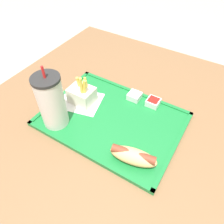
{
  "coord_description": "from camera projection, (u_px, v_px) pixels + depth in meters",
  "views": [
    {
      "loc": [
        -0.21,
        0.41,
        1.29
      ],
      "look_at": [
        0.04,
        0.01,
        0.8
      ],
      "focal_mm": 35.0,
      "sensor_mm": 36.0,
      "label": 1
    }
  ],
  "objects": [
    {
      "name": "sauce_cup_mayo",
      "position": [
        134.0,
        96.0,
        0.76
      ],
      "size": [
        0.04,
        0.04,
        0.02
      ],
      "color": "silver",
      "rests_on": "food_tray"
    },
    {
      "name": "food_tray",
      "position": [
        112.0,
        119.0,
        0.71
      ],
      "size": [
        0.43,
        0.32,
        0.01
      ],
      "color": "#197233",
      "rests_on": "dining_table"
    },
    {
      "name": "dining_table",
      "position": [
        121.0,
        179.0,
        0.97
      ],
      "size": [
        1.01,
        1.02,
        0.76
      ],
      "color": "brown",
      "rests_on": "ground_plane"
    },
    {
      "name": "ground_plane",
      "position": [
        119.0,
        210.0,
        1.25
      ],
      "size": [
        8.0,
        8.0,
        0.0
      ],
      "primitive_type": "plane",
      "color": "#ADA393"
    },
    {
      "name": "soda_cup",
      "position": [
        51.0,
        102.0,
        0.63
      ],
      "size": [
        0.08,
        0.08,
        0.21
      ],
      "color": "silver",
      "rests_on": "food_tray"
    },
    {
      "name": "fries_carton",
      "position": [
        82.0,
        95.0,
        0.73
      ],
      "size": [
        0.08,
        0.07,
        0.12
      ],
      "color": "silver",
      "rests_on": "food_tray"
    },
    {
      "name": "sauce_cup_ketchup",
      "position": [
        153.0,
        102.0,
        0.74
      ],
      "size": [
        0.04,
        0.04,
        0.02
      ],
      "color": "silver",
      "rests_on": "food_tray"
    },
    {
      "name": "hot_dog_far",
      "position": [
        133.0,
        156.0,
        0.58
      ],
      "size": [
        0.14,
        0.07,
        0.04
      ],
      "color": "#DBB270",
      "rests_on": "food_tray"
    },
    {
      "name": "paper_napkin",
      "position": [
        81.0,
        101.0,
        0.76
      ],
      "size": [
        0.16,
        0.15,
        0.0
      ],
      "color": "white",
      "rests_on": "food_tray"
    }
  ]
}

